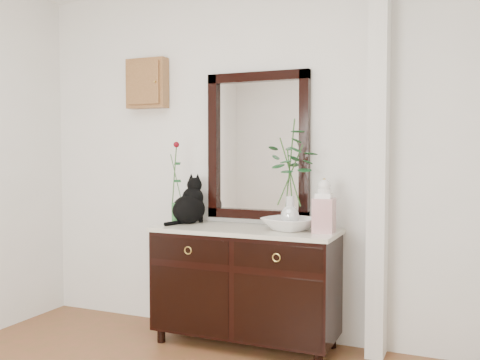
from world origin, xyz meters
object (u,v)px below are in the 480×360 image
at_px(sideboard, 245,280).
at_px(ginger_jar, 324,205).
at_px(lotus_bowl, 290,224).
at_px(cat, 188,200).

relative_size(sideboard, ginger_jar, 3.57).
bearing_deg(sideboard, lotus_bowl, 5.03).
distance_m(cat, lotus_bowl, 0.84).
bearing_deg(ginger_jar, lotus_bowl, 175.02).
bearing_deg(lotus_bowl, ginger_jar, -4.98).
xyz_separation_m(cat, ginger_jar, (1.07, -0.07, 0.01)).
distance_m(cat, ginger_jar, 1.08).
xyz_separation_m(sideboard, cat, (-0.50, 0.08, 0.55)).
bearing_deg(cat, sideboard, 6.19).
height_order(sideboard, lotus_bowl, lotus_bowl).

